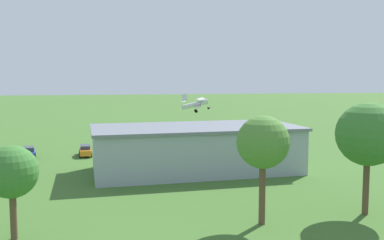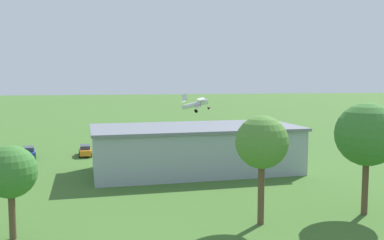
% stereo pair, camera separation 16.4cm
% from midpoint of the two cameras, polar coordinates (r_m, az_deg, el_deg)
% --- Properties ---
extents(ground_plane, '(400.00, 400.00, 0.00)m').
position_cam_midpoint_polar(ground_plane, '(93.83, -4.46, -1.62)').
color(ground_plane, '#3D6628').
extents(hangar, '(26.40, 13.38, 5.76)m').
position_cam_midpoint_polar(hangar, '(55.02, 0.40, -3.76)').
color(hangar, '#99A3AD').
rests_on(hangar, ground_plane).
extents(biplane, '(6.43, 8.08, 3.97)m').
position_cam_midpoint_polar(biplane, '(90.69, 0.50, 2.11)').
color(biplane, silver).
extents(car_grey, '(2.59, 4.93, 1.73)m').
position_cam_midpoint_polar(car_grey, '(70.37, 7.44, -3.38)').
color(car_grey, slate).
rests_on(car_grey, ground_plane).
extents(car_orange, '(2.15, 4.74, 1.63)m').
position_cam_midpoint_polar(car_orange, '(67.92, -13.85, -3.86)').
color(car_orange, orange).
rests_on(car_orange, ground_plane).
extents(car_blue, '(2.43, 4.59, 1.73)m').
position_cam_midpoint_polar(car_blue, '(68.09, -20.64, -4.00)').
color(car_blue, '#23389E').
rests_on(car_blue, ground_plane).
extents(person_at_fence_line, '(0.53, 0.53, 1.77)m').
position_cam_midpoint_polar(person_at_fence_line, '(69.04, 2.97, -3.51)').
color(person_at_fence_line, beige).
rests_on(person_at_fence_line, ground_plane).
extents(person_near_hangar_door, '(0.53, 0.53, 1.54)m').
position_cam_midpoint_polar(person_near_hangar_door, '(68.21, -7.96, -3.78)').
color(person_near_hangar_door, '#72338C').
rests_on(person_near_hangar_door, ground_plane).
extents(person_beside_truck, '(0.39, 0.39, 1.61)m').
position_cam_midpoint_polar(person_beside_truck, '(66.10, -11.25, -4.11)').
color(person_beside_truck, '#3F3F47').
rests_on(person_beside_truck, ground_plane).
extents(person_by_parked_cars, '(0.54, 0.54, 1.74)m').
position_cam_midpoint_polar(person_by_parked_cars, '(69.50, -2.79, -3.46)').
color(person_by_parked_cars, beige).
rests_on(person_by_parked_cars, ground_plane).
extents(tree_near_perimeter_road, '(4.26, 4.26, 8.87)m').
position_cam_midpoint_polar(tree_near_perimeter_road, '(35.22, 9.14, -2.99)').
color(tree_near_perimeter_road, brown).
rests_on(tree_near_perimeter_road, ground_plane).
extents(tree_at_field_edge, '(3.86, 3.86, 6.99)m').
position_cam_midpoint_polar(tree_at_field_edge, '(34.43, -22.66, -6.35)').
color(tree_at_field_edge, brown).
rests_on(tree_at_field_edge, ground_plane).
extents(tree_behind_hangar_right, '(5.45, 5.45, 9.75)m').
position_cam_midpoint_polar(tree_behind_hangar_right, '(40.19, 21.93, -1.79)').
color(tree_behind_hangar_right, brown).
rests_on(tree_behind_hangar_right, ground_plane).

